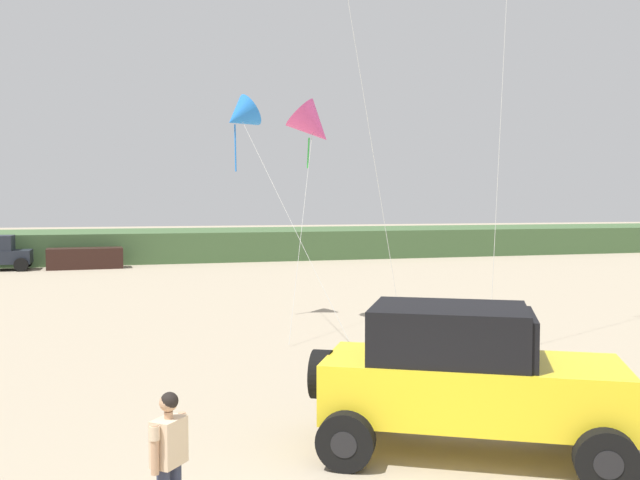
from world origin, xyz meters
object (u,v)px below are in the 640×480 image
person_watching (169,455)px  kite_black_sled (240,116)px  kite_purple_stunt (313,126)px  jeep (467,376)px  distant_sedan (85,258)px

person_watching → kite_black_sled: kite_black_sled is taller
kite_purple_stunt → kite_black_sled: 2.46m
kite_black_sled → person_watching: bearing=-103.2°
jeep → person_watching: jeep is taller
kite_purple_stunt → kite_black_sled: (-2.05, 1.31, 0.38)m
person_watching → kite_purple_stunt: 14.96m
person_watching → kite_purple_stunt: (5.39, 12.93, 5.25)m
jeep → kite_purple_stunt: kite_purple_stunt is taller
person_watching → distant_sedan: (-2.20, 34.78, -0.34)m
jeep → kite_black_sled: size_ratio=0.67×
jeep → person_watching: size_ratio=2.99×
person_watching → kite_purple_stunt: bearing=67.4°
jeep → person_watching: bearing=-163.3°
distant_sedan → person_watching: bearing=-88.8°
distant_sedan → kite_purple_stunt: (7.59, -21.85, 5.59)m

